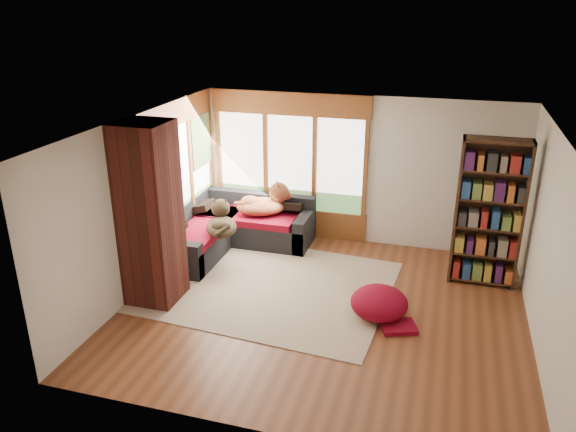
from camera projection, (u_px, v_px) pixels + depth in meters
The scene contains 17 objects.
floor at pixel (323, 309), 7.91m from camera, with size 5.50×5.50×0.00m, color brown.
ceiling at pixel (328, 127), 6.95m from camera, with size 5.50×5.50×0.00m, color white.
wall_back at pixel (357, 171), 9.67m from camera, with size 5.50×0.04×2.60m, color silver.
wall_front at pixel (266, 322), 5.20m from camera, with size 5.50×0.04×2.60m, color silver.
wall_left at pixel (140, 204), 8.15m from camera, with size 0.04×5.00×2.60m, color silver.
wall_right at pixel (549, 248), 6.72m from camera, with size 0.04×5.00×2.60m, color silver.
windows_back at pixel (290, 163), 9.93m from camera, with size 2.82×0.10×1.90m.
windows_left at pixel (179, 177), 9.19m from camera, with size 0.10×2.62×1.90m.
roller_blind at pixel (201, 141), 9.78m from camera, with size 0.03×0.72×0.90m, color #5F7844.
brick_chimney at pixel (150, 215), 7.74m from camera, with size 0.70×0.70×2.60m, color #471914.
sectional_sofa at pixel (236, 229), 9.82m from camera, with size 2.20×2.20×0.80m.
area_rug at pixel (262, 284), 8.57m from camera, with size 3.79×2.90×0.01m, color beige.
bookshelf at pixel (489, 214), 8.25m from camera, with size 0.97×0.32×2.26m.
pouf at pixel (379, 302), 7.65m from camera, with size 0.79×0.79×0.42m, color maroon.
dog_tan at pixel (265, 201), 9.76m from camera, with size 1.02×0.84×0.50m.
dog_brindle at pixel (221, 220), 9.00m from camera, with size 0.75×0.90×0.44m.
throw_pillows at pixel (241, 205), 9.69m from camera, with size 1.98×1.68×0.45m.
Camera 1 is at (1.44, -6.74, 4.13)m, focal length 35.00 mm.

